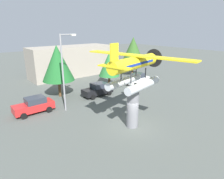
{
  "coord_description": "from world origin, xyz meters",
  "views": [
    {
      "loc": [
        -12.24,
        -11.87,
        9.04
      ],
      "look_at": [
        0.0,
        3.0,
        2.92
      ],
      "focal_mm": 31.77,
      "sensor_mm": 36.0,
      "label": 1
    }
  ],
  "objects_px": {
    "display_pedestal": "(133,107)",
    "storefront_building": "(71,61)",
    "tree_center_back": "(109,64)",
    "tree_far_east": "(133,50)",
    "tree_east": "(58,63)",
    "streetlight_primary": "(64,68)",
    "car_far_black": "(98,90)",
    "floatplane_monument": "(135,68)",
    "car_distant_white": "(137,79)",
    "car_mid_red": "(34,105)"
  },
  "relations": [
    {
      "from": "floatplane_monument",
      "to": "car_distant_white",
      "type": "distance_m",
      "value": 15.37
    },
    {
      "from": "car_far_black",
      "to": "tree_east",
      "type": "height_order",
      "value": "tree_east"
    },
    {
      "from": "streetlight_primary",
      "to": "tree_center_back",
      "type": "height_order",
      "value": "streetlight_primary"
    },
    {
      "from": "tree_east",
      "to": "tree_center_back",
      "type": "distance_m",
      "value": 8.47
    },
    {
      "from": "streetlight_primary",
      "to": "storefront_building",
      "type": "xyz_separation_m",
      "value": [
        8.43,
        14.53,
        -2.02
      ]
    },
    {
      "from": "car_mid_red",
      "to": "tree_center_back",
      "type": "bearing_deg",
      "value": -166.71
    },
    {
      "from": "tree_center_back",
      "to": "tree_far_east",
      "type": "relative_size",
      "value": 0.73
    },
    {
      "from": "streetlight_primary",
      "to": "tree_far_east",
      "type": "bearing_deg",
      "value": 22.4
    },
    {
      "from": "tree_far_east",
      "to": "car_mid_red",
      "type": "bearing_deg",
      "value": -164.5
    },
    {
      "from": "car_mid_red",
      "to": "storefront_building",
      "type": "height_order",
      "value": "storefront_building"
    },
    {
      "from": "streetlight_primary",
      "to": "storefront_building",
      "type": "bearing_deg",
      "value": 59.88
    },
    {
      "from": "car_distant_white",
      "to": "streetlight_primary",
      "type": "distance_m",
      "value": 14.69
    },
    {
      "from": "floatplane_monument",
      "to": "streetlight_primary",
      "type": "xyz_separation_m",
      "value": [
        -3.07,
        7.44,
        -0.74
      ]
    },
    {
      "from": "car_far_black",
      "to": "tree_center_back",
      "type": "xyz_separation_m",
      "value": [
        4.28,
        2.86,
        2.55
      ]
    },
    {
      "from": "car_mid_red",
      "to": "streetlight_primary",
      "type": "xyz_separation_m",
      "value": [
        3.13,
        -1.53,
        3.95
      ]
    },
    {
      "from": "car_mid_red",
      "to": "storefront_building",
      "type": "xyz_separation_m",
      "value": [
        11.56,
        13.0,
        1.93
      ]
    },
    {
      "from": "display_pedestal",
      "to": "storefront_building",
      "type": "bearing_deg",
      "value": 76.0
    },
    {
      "from": "car_distant_white",
      "to": "tree_east",
      "type": "relative_size",
      "value": 0.61
    },
    {
      "from": "car_mid_red",
      "to": "car_far_black",
      "type": "bearing_deg",
      "value": -178.7
    },
    {
      "from": "display_pedestal",
      "to": "tree_far_east",
      "type": "distance_m",
      "value": 21.17
    },
    {
      "from": "tree_center_back",
      "to": "car_mid_red",
      "type": "bearing_deg",
      "value": -166.71
    },
    {
      "from": "tree_far_east",
      "to": "car_distant_white",
      "type": "bearing_deg",
      "value": -127.63
    },
    {
      "from": "display_pedestal",
      "to": "floatplane_monument",
      "type": "xyz_separation_m",
      "value": [
        0.13,
        0.03,
        3.62
      ]
    },
    {
      "from": "display_pedestal",
      "to": "car_distant_white",
      "type": "relative_size",
      "value": 0.93
    },
    {
      "from": "display_pedestal",
      "to": "car_mid_red",
      "type": "relative_size",
      "value": 0.93
    },
    {
      "from": "display_pedestal",
      "to": "car_far_black",
      "type": "xyz_separation_m",
      "value": [
        2.6,
        9.2,
        -1.07
      ]
    },
    {
      "from": "streetlight_primary",
      "to": "tree_center_back",
      "type": "distance_m",
      "value": 10.93
    },
    {
      "from": "car_distant_white",
      "to": "car_far_black",
      "type": "bearing_deg",
      "value": 4.17
    },
    {
      "from": "floatplane_monument",
      "to": "car_distant_white",
      "type": "height_order",
      "value": "floatplane_monument"
    },
    {
      "from": "display_pedestal",
      "to": "storefront_building",
      "type": "relative_size",
      "value": 0.26
    },
    {
      "from": "tree_center_back",
      "to": "tree_far_east",
      "type": "distance_m",
      "value": 8.55
    },
    {
      "from": "display_pedestal",
      "to": "car_distant_white",
      "type": "distance_m",
      "value": 14.78
    },
    {
      "from": "tree_center_back",
      "to": "car_far_black",
      "type": "bearing_deg",
      "value": -146.21
    },
    {
      "from": "display_pedestal",
      "to": "storefront_building",
      "type": "height_order",
      "value": "storefront_building"
    },
    {
      "from": "tree_far_east",
      "to": "tree_center_back",
      "type": "bearing_deg",
      "value": -161.03
    },
    {
      "from": "car_distant_white",
      "to": "streetlight_primary",
      "type": "xyz_separation_m",
      "value": [
        -13.95,
        -2.34,
        3.95
      ]
    },
    {
      "from": "car_far_black",
      "to": "storefront_building",
      "type": "distance_m",
      "value": 13.26
    },
    {
      "from": "streetlight_primary",
      "to": "car_far_black",
      "type": "bearing_deg",
      "value": 17.34
    },
    {
      "from": "floatplane_monument",
      "to": "tree_center_back",
      "type": "bearing_deg",
      "value": 48.58
    },
    {
      "from": "streetlight_primary",
      "to": "car_mid_red",
      "type": "bearing_deg",
      "value": 153.86
    },
    {
      "from": "storefront_building",
      "to": "car_mid_red",
      "type": "bearing_deg",
      "value": -131.64
    },
    {
      "from": "display_pedestal",
      "to": "streetlight_primary",
      "type": "height_order",
      "value": "streetlight_primary"
    },
    {
      "from": "display_pedestal",
      "to": "streetlight_primary",
      "type": "bearing_deg",
      "value": 111.52
    },
    {
      "from": "floatplane_monument",
      "to": "tree_center_back",
      "type": "relative_size",
      "value": 1.97
    },
    {
      "from": "storefront_building",
      "to": "tree_east",
      "type": "bearing_deg",
      "value": -125.7
    },
    {
      "from": "streetlight_primary",
      "to": "tree_east",
      "type": "height_order",
      "value": "streetlight_primary"
    },
    {
      "from": "floatplane_monument",
      "to": "tree_center_back",
      "type": "height_order",
      "value": "floatplane_monument"
    },
    {
      "from": "tree_east",
      "to": "streetlight_primary",
      "type": "bearing_deg",
      "value": -106.6
    },
    {
      "from": "streetlight_primary",
      "to": "floatplane_monument",
      "type": "bearing_deg",
      "value": -67.56
    },
    {
      "from": "floatplane_monument",
      "to": "streetlight_primary",
      "type": "relative_size",
      "value": 1.24
    }
  ]
}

